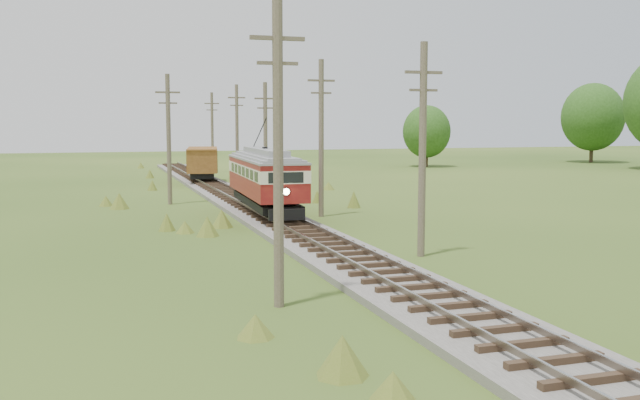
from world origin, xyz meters
name	(u,v)px	position (x,y,z in m)	size (l,w,h in m)	color
railbed_main	(256,209)	(0.00, 34.00, 0.19)	(3.60, 96.00, 0.57)	#605B54
streetcar	(265,175)	(0.00, 31.46, 2.44)	(3.10, 11.31, 5.13)	black
gondola	(203,161)	(0.00, 55.75, 1.98)	(3.79, 8.22, 2.63)	black
gravel_pile	(246,180)	(3.18, 52.09, 0.52)	(3.03, 3.22, 1.10)	gray
utility_pole_r_2	(423,148)	(3.30, 18.00, 4.42)	(1.60, 0.30, 8.60)	brown
utility_pole_r_3	(321,137)	(3.20, 31.00, 4.63)	(1.60, 0.30, 9.00)	brown
utility_pole_r_4	(265,137)	(3.00, 44.00, 4.32)	(1.60, 0.30, 8.40)	brown
utility_pole_r_5	(237,132)	(3.40, 57.00, 4.58)	(1.60, 0.30, 8.90)	brown
utility_pole_r_6	(212,131)	(3.20, 70.00, 4.47)	(1.60, 0.30, 8.70)	brown
utility_pole_l_a	(278,150)	(-4.20, 12.00, 4.63)	(1.60, 0.30, 9.00)	brown
utility_pole_l_b	(169,138)	(-4.50, 40.00, 4.42)	(1.60, 0.30, 8.60)	brown
tree_right_5	(593,117)	(56.00, 74.00, 6.19)	(8.40, 8.40, 10.82)	#38281C
tree_mid_b	(427,132)	(30.00, 72.00, 4.33)	(5.88, 5.88, 7.57)	#38281C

